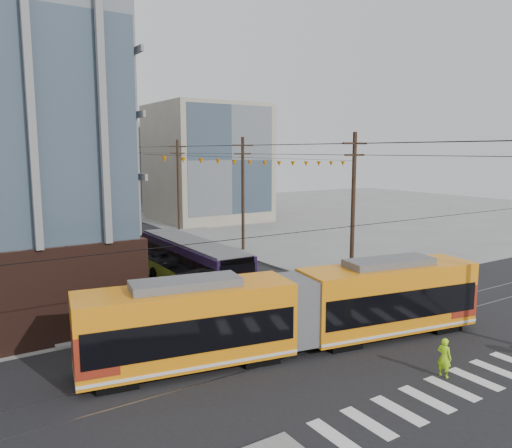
{
  "coord_description": "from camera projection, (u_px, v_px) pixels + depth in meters",
  "views": [
    {
      "loc": [
        -16.45,
        -14.79,
        9.7
      ],
      "look_at": [
        -0.0,
        10.58,
        5.24
      ],
      "focal_mm": 35.0,
      "sensor_mm": 36.0,
      "label": 1
    }
  ],
  "objects": [
    {
      "name": "ground",
      "position": [
        383.0,
        367.0,
        22.55
      ],
      "size": [
        160.0,
        160.0,
        0.0
      ],
      "primitive_type": "plane",
      "color": "slate"
    },
    {
      "name": "bg_bldg_ne_near",
      "position": [
        207.0,
        163.0,
        69.83
      ],
      "size": [
        14.0,
        14.0,
        16.0
      ],
      "primitive_type": "cube",
      "color": "gray",
      "rests_on": "ground"
    },
    {
      "name": "bg_bldg_ne_far",
      "position": [
        164.0,
        166.0,
        87.66
      ],
      "size": [
        16.0,
        16.0,
        14.0
      ],
      "primitive_type": "cube",
      "color": "#8C99A5",
      "rests_on": "ground"
    },
    {
      "name": "utility_pole_far",
      "position": [
        136.0,
        180.0,
        72.8
      ],
      "size": [
        0.3,
        0.3,
        11.0
      ],
      "primitive_type": "cylinder",
      "color": "black",
      "rests_on": "ground"
    },
    {
      "name": "streetcar",
      "position": [
        296.0,
        311.0,
        24.24
      ],
      "size": [
        20.7,
        6.49,
        3.95
      ],
      "primitive_type": null,
      "rotation": [
        0.0,
        0.0,
        -0.18
      ],
      "color": "orange",
      "rests_on": "ground"
    },
    {
      "name": "city_bus",
      "position": [
        192.0,
        265.0,
        34.74
      ],
      "size": [
        2.94,
        12.84,
        3.63
      ],
      "primitive_type": null,
      "rotation": [
        0.0,
        0.0,
        -0.01
      ],
      "color": "#1D1032",
      "rests_on": "ground"
    },
    {
      "name": "parked_car_silver",
      "position": [
        150.0,
        291.0,
        31.82
      ],
      "size": [
        3.55,
        5.07,
        1.59
      ],
      "primitive_type": "imported",
      "rotation": [
        0.0,
        0.0,
        3.58
      ],
      "color": "#A5A5A5",
      "rests_on": "ground"
    },
    {
      "name": "parked_car_white",
      "position": [
        141.0,
        287.0,
        33.42
      ],
      "size": [
        3.16,
        4.99,
        1.35
      ],
      "primitive_type": "imported",
      "rotation": [
        0.0,
        0.0,
        2.84
      ],
      "color": "silver",
      "rests_on": "ground"
    },
    {
      "name": "parked_car_grey",
      "position": [
        105.0,
        265.0,
        40.04
      ],
      "size": [
        2.3,
        4.55,
        1.23
      ],
      "primitive_type": "imported",
      "rotation": [
        0.0,
        0.0,
        3.2
      ],
      "color": "#51535B",
      "rests_on": "ground"
    },
    {
      "name": "pedestrian",
      "position": [
        444.0,
        357.0,
        21.47
      ],
      "size": [
        0.51,
        0.69,
        1.74
      ],
      "primitive_type": "imported",
      "rotation": [
        0.0,
        0.0,
        1.72
      ],
      "color": "#AEFF18",
      "rests_on": "ground"
    },
    {
      "name": "jersey_barrier",
      "position": [
        352.0,
        281.0,
        35.83
      ],
      "size": [
        1.8,
        4.1,
        0.8
      ],
      "primitive_type": "cube",
      "rotation": [
        0.0,
        0.0,
        0.23
      ],
      "color": "gray",
      "rests_on": "ground"
    }
  ]
}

